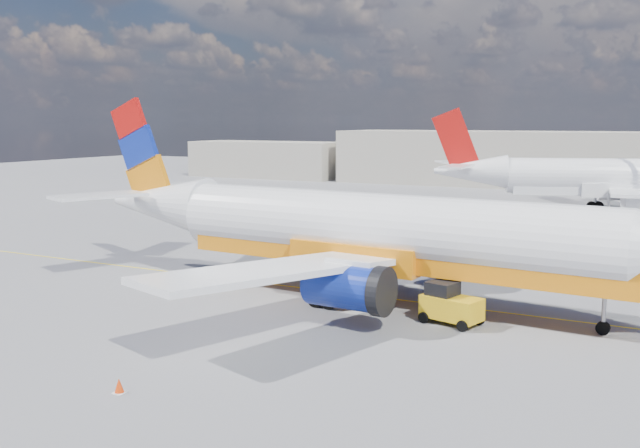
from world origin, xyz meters
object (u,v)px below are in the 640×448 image
at_px(main_jet, 365,232).
at_px(gse_tug, 450,304).
at_px(traffic_cone, 119,386).
at_px(second_jet, 613,178).

distance_m(main_jet, gse_tug, 6.52).
xyz_separation_m(gse_tug, traffic_cone, (-7.81, -13.92, -0.66)).
bearing_deg(gse_tug, traffic_cone, -104.22).
distance_m(second_jet, traffic_cone, 61.98).
bearing_deg(gse_tug, main_jet, 172.14).
height_order(main_jet, gse_tug, main_jet).
bearing_deg(main_jet, second_jet, 83.58).
relative_size(main_jet, gse_tug, 12.03).
bearing_deg(traffic_cone, gse_tug, 60.71).
xyz_separation_m(main_jet, gse_tug, (5.43, -2.30, -2.78)).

